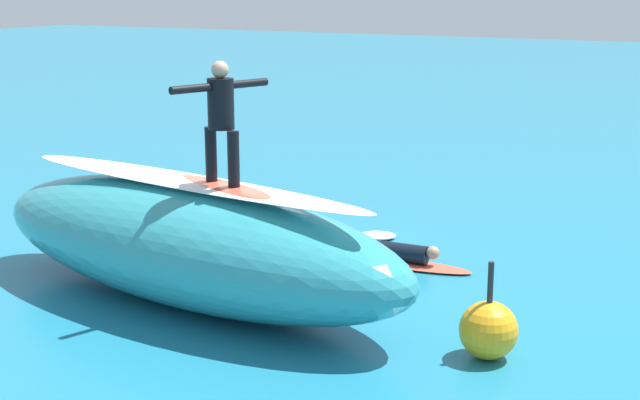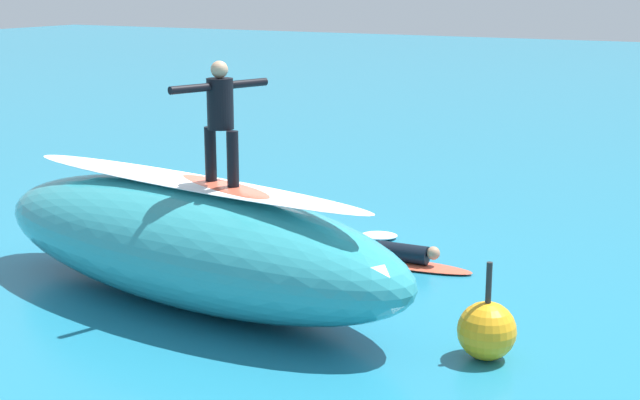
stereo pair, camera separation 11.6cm
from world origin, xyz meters
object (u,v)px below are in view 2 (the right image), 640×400
surfboard_riding (222,187)px  surfboard_paddling (402,264)px  surfer_paddling (395,252)px  buoy_marker (487,330)px  surfer_riding (220,113)px

surfboard_riding → surfboard_paddling: 3.80m
surfer_paddling → buoy_marker: 3.96m
surfer_riding → buoy_marker: size_ratio=1.35×
surfboard_riding → surfer_paddling: surfboard_riding is taller
surfer_riding → surfboard_paddling: size_ratio=0.71×
surfer_paddling → surfer_riding: bearing=-114.0°
surfboard_paddling → surfer_paddling: bearing=-180.0°
buoy_marker → surfboard_paddling: bearing=-50.7°
surfboard_paddling → surfer_paddling: (0.13, 0.01, 0.17)m
surfboard_paddling → surfer_paddling: size_ratio=1.33×
surfer_paddling → buoy_marker: buoy_marker is taller
surfer_paddling → surfboard_riding: bearing=-114.0°
surfboard_riding → buoy_marker: (-3.80, -0.10, -1.40)m
surfboard_riding → buoy_marker: size_ratio=1.81×
surfboard_riding → surfer_paddling: bearing=-92.9°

